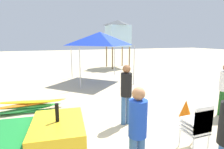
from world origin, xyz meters
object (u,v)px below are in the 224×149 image
stacked_plastic_chairs (198,125)px  lifeguard_near_right (126,91)px  lifeguard_near_left (138,128)px  lifeguard_tower (118,33)px  popup_canopy (100,39)px  traffic_cone_near (186,109)px  surfboard_pile (28,107)px

stacked_plastic_chairs → lifeguard_near_right: bearing=116.5°
lifeguard_near_left → lifeguard_tower: bearing=69.6°
lifeguard_near_left → popup_canopy: popup_canopy is taller
traffic_cone_near → stacked_plastic_chairs: bearing=-124.7°
surfboard_pile → traffic_cone_near: bearing=-24.5°
surfboard_pile → popup_canopy: size_ratio=0.86×
lifeguard_near_left → traffic_cone_near: lifeguard_near_left is taller
lifeguard_tower → traffic_cone_near: size_ratio=7.31×
lifeguard_near_right → stacked_plastic_chairs: bearing=-63.5°
popup_canopy → surfboard_pile: bearing=-134.6°
popup_canopy → lifeguard_tower: 5.64m
lifeguard_tower → traffic_cone_near: lifeguard_tower is taller
popup_canopy → traffic_cone_near: 6.48m
stacked_plastic_chairs → lifeguard_near_left: bearing=-171.6°
stacked_plastic_chairs → popup_canopy: 7.80m
surfboard_pile → popup_canopy: 5.81m
stacked_plastic_chairs → traffic_cone_near: size_ratio=1.98×
lifeguard_near_right → popup_canopy: popup_canopy is taller
lifeguard_near_right → lifeguard_tower: bearing=69.4°
traffic_cone_near → popup_canopy: bearing=100.2°
lifeguard_near_right → lifeguard_near_left: bearing=-109.3°
stacked_plastic_chairs → lifeguard_near_right: lifeguard_near_right is taller
lifeguard_near_right → traffic_cone_near: 2.15m
lifeguard_near_left → traffic_cone_near: 3.36m
stacked_plastic_chairs → surfboard_pile: size_ratio=0.43×
lifeguard_near_left → lifeguard_near_right: (0.72, 2.05, 0.05)m
surfboard_pile → lifeguard_near_right: size_ratio=1.47×
popup_canopy → traffic_cone_near: (1.07, -5.99, -2.23)m
lifeguard_near_left → lifeguard_tower: 13.55m
lifeguard_near_left → popup_canopy: (1.65, 7.82, 1.53)m
lifeguard_tower → popup_canopy: bearing=-122.5°
stacked_plastic_chairs → popup_canopy: bearing=89.8°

